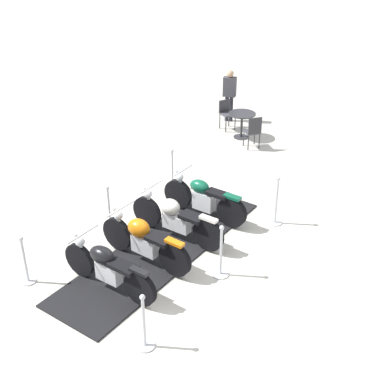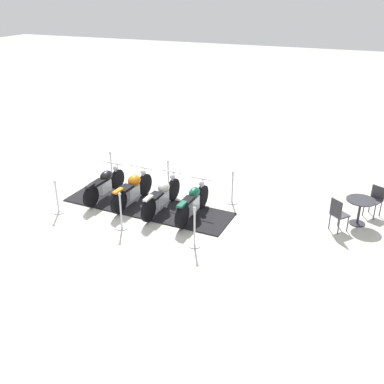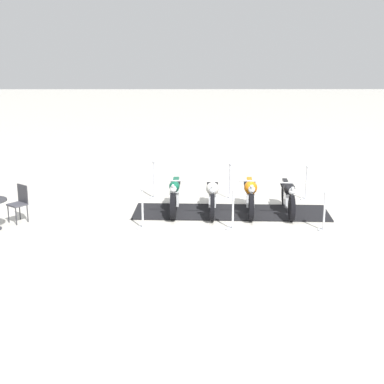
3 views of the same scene
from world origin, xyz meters
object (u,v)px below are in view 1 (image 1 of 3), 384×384
(motorcycle_cream, at_px, (175,218))
(motorcycle_copper, at_px, (144,240))
(stanchion_right_mid, at_px, (110,216))
(motorcycle_black, at_px, (107,267))
(stanchion_right_rear, at_px, (26,266))
(stanchion_left_mid, at_px, (221,259))
(stanchion_left_rear, at_px, (144,330))
(cafe_chair_near_table, at_px, (253,130))
(cafe_table, at_px, (242,119))
(stanchion_right_front, at_px, (172,176))
(motorcycle_forest, at_px, (203,198))
(stanchion_left_front, at_px, (276,208))
(bystander_person, at_px, (230,91))
(cafe_chair_across_table, at_px, (227,112))

(motorcycle_cream, relative_size, motorcycle_copper, 1.05)
(stanchion_right_mid, bearing_deg, motorcycle_black, -140.48)
(stanchion_right_rear, relative_size, stanchion_left_mid, 0.92)
(motorcycle_cream, distance_m, stanchion_left_rear, 3.10)
(stanchion_right_rear, bearing_deg, stanchion_left_mid, -53.92)
(stanchion_left_mid, xyz_separation_m, cafe_chair_near_table, (5.55, 2.15, 0.20))
(stanchion_right_mid, xyz_separation_m, cafe_table, (5.96, -0.02, 0.26))
(motorcycle_black, relative_size, cafe_chair_near_table, 2.21)
(stanchion_right_front, distance_m, cafe_table, 3.73)
(stanchion_left_rear, height_order, cafe_chair_near_table, stanchion_left_rear)
(motorcycle_forest, xyz_separation_m, stanchion_left_mid, (-1.59, -1.36, -0.13))
(motorcycle_cream, xyz_separation_m, stanchion_left_front, (1.66, -1.51, -0.12))
(motorcycle_cream, height_order, motorcycle_copper, motorcycle_copper)
(motorcycle_forest, xyz_separation_m, stanchion_left_rear, (-3.82, -1.27, -0.16))
(stanchion_right_mid, relative_size, bystander_person, 0.63)
(motorcycle_forest, xyz_separation_m, stanchion_right_mid, (-1.47, 1.45, -0.18))
(motorcycle_black, distance_m, cafe_table, 7.65)
(cafe_chair_near_table, bearing_deg, stanchion_left_front, 163.57)
(stanchion_left_rear, height_order, stanchion_right_rear, stanchion_left_rear)
(motorcycle_copper, xyz_separation_m, bystander_person, (7.51, 2.31, 0.47))
(motorcycle_cream, distance_m, cafe_chair_near_table, 5.03)
(motorcycle_copper, xyz_separation_m, cafe_table, (6.52, 1.33, 0.06))
(motorcycle_forest, bearing_deg, cafe_chair_near_table, -76.87)
(motorcycle_black, relative_size, stanchion_left_rear, 2.04)
(motorcycle_cream, xyz_separation_m, cafe_chair_near_table, (4.98, 0.73, 0.05))
(stanchion_left_front, bearing_deg, motorcycle_cream, 137.75)
(stanchion_left_rear, relative_size, stanchion_left_mid, 0.95)
(stanchion_right_rear, bearing_deg, cafe_chair_across_table, 4.07)
(motorcycle_copper, xyz_separation_m, stanchion_left_rear, (-1.79, -1.36, -0.18))
(stanchion_right_front, height_order, cafe_chair_across_table, stanchion_right_front)
(cafe_table, relative_size, cafe_chair_across_table, 0.90)
(motorcycle_forest, distance_m, motorcycle_cream, 1.02)
(stanchion_right_rear, relative_size, cafe_chair_across_table, 1.12)
(cafe_chair_across_table, bearing_deg, cafe_chair_near_table, -6.25)
(stanchion_right_mid, xyz_separation_m, bystander_person, (6.95, 0.96, 0.67))
(stanchion_left_front, height_order, bystander_person, bystander_person)
(stanchion_right_front, distance_m, cafe_chair_across_table, 4.18)
(motorcycle_black, height_order, bystander_person, bystander_person)
(motorcycle_copper, xyz_separation_m, stanchion_left_front, (2.68, -1.55, -0.13))
(cafe_table, height_order, cafe_chair_near_table, cafe_chair_near_table)
(stanchion_left_rear, bearing_deg, stanchion_right_rear, 87.58)
(stanchion_left_rear, bearing_deg, cafe_chair_near_table, 14.78)
(stanchion_left_mid, relative_size, cafe_chair_near_table, 1.14)
(cafe_table, bearing_deg, stanchion_left_front, -143.15)
(stanchion_right_front, bearing_deg, motorcycle_forest, -119.40)
(cafe_chair_across_table, bearing_deg, stanchion_left_rear, -41.44)
(stanchion_right_mid, xyz_separation_m, stanchion_right_front, (2.23, -0.09, 0.01))
(stanchion_right_front, bearing_deg, bystander_person, 12.60)
(motorcycle_cream, xyz_separation_m, stanchion_left_mid, (-0.57, -1.42, -0.15))
(stanchion_right_mid, bearing_deg, cafe_chair_near_table, -6.94)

